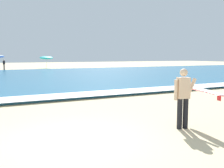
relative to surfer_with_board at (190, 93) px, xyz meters
name	(u,v)px	position (x,y,z in m)	size (l,w,h in m)	color
ground_plane	(71,141)	(-3.41, 0.42, -1.02)	(160.00, 160.00, 0.00)	beige
sea	(4,78)	(-3.41, 20.16, -0.95)	(120.00, 28.00, 0.14)	teal
surf_foam	(28,98)	(-3.41, 6.76, -0.88)	(120.00, 1.74, 0.01)	white
surfer_with_board	(190,93)	(0.00, 0.00, 0.00)	(1.16, 2.39, 1.73)	black
beach_umbrella_3	(46,58)	(4.75, 38.78, 0.76)	(2.25, 2.28, 2.11)	beige
beachgoer_near_row_mid	(4,64)	(-2.11, 36.45, -0.18)	(0.32, 0.20, 1.58)	#383842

